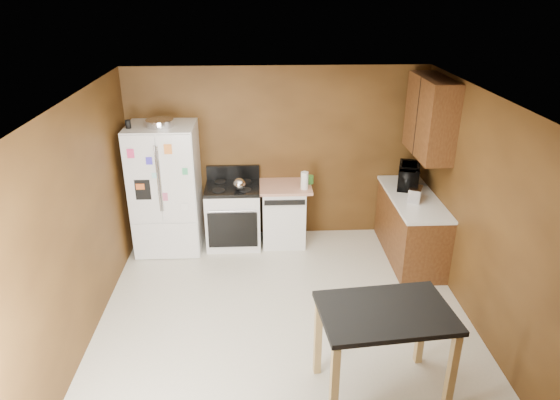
{
  "coord_description": "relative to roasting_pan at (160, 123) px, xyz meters",
  "views": [
    {
      "loc": [
        -0.26,
        -4.57,
        3.53
      ],
      "look_at": [
        -0.02,
        0.85,
        1.15
      ],
      "focal_mm": 32.0,
      "sensor_mm": 36.0,
      "label": 1
    }
  ],
  "objects": [
    {
      "name": "toaster",
      "position": [
        3.3,
        -0.5,
        -0.85
      ],
      "size": [
        0.24,
        0.29,
        0.18
      ],
      "primitive_type": "cube",
      "rotation": [
        0.0,
        0.0,
        -0.43
      ],
      "color": "silver",
      "rests_on": "right_cabinets"
    },
    {
      "name": "right_cabinets",
      "position": [
        3.38,
        -0.34,
        -0.94
      ],
      "size": [
        0.63,
        1.58,
        2.45
      ],
      "color": "brown",
      "rests_on": "ground"
    },
    {
      "name": "wall_back",
      "position": [
        1.54,
        0.43,
        -0.6
      ],
      "size": [
        4.2,
        0.0,
        4.2
      ],
      "primitive_type": "plane",
      "rotation": [
        1.57,
        0.0,
        0.0
      ],
      "color": "brown",
      "rests_on": "ground"
    },
    {
      "name": "ceiling",
      "position": [
        1.54,
        -1.82,
        0.65
      ],
      "size": [
        4.5,
        4.5,
        0.0
      ],
      "primitive_type": "plane",
      "rotation": [
        3.14,
        0.0,
        0.0
      ],
      "color": "white",
      "rests_on": "ground"
    },
    {
      "name": "wall_right",
      "position": [
        3.64,
        -1.82,
        -0.6
      ],
      "size": [
        0.0,
        4.5,
        4.5
      ],
      "primitive_type": "plane",
      "rotation": [
        1.57,
        0.0,
        -1.57
      ],
      "color": "brown",
      "rests_on": "ground"
    },
    {
      "name": "paper_towel",
      "position": [
        1.9,
        -0.01,
        -0.83
      ],
      "size": [
        0.13,
        0.13,
        0.24
      ],
      "primitive_type": "cylinder",
      "rotation": [
        0.0,
        0.0,
        0.26
      ],
      "color": "white",
      "rests_on": "dishwasher"
    },
    {
      "name": "roasting_pan",
      "position": [
        0.0,
        0.0,
        0.0
      ],
      "size": [
        0.36,
        0.36,
        0.09
      ],
      "primitive_type": "cylinder",
      "color": "silver",
      "rests_on": "refrigerator"
    },
    {
      "name": "refrigerator",
      "position": [
        -0.01,
        0.04,
        -0.95
      ],
      "size": [
        0.9,
        0.8,
        1.8
      ],
      "color": "white",
      "rests_on": "ground"
    },
    {
      "name": "pen_cup",
      "position": [
        -0.39,
        -0.08,
        0.01
      ],
      "size": [
        0.07,
        0.07,
        0.11
      ],
      "primitive_type": "cylinder",
      "color": "black",
      "rests_on": "refrigerator"
    },
    {
      "name": "wall_front",
      "position": [
        1.54,
        -4.07,
        -0.6
      ],
      "size": [
        4.2,
        0.0,
        4.2
      ],
      "primitive_type": "plane",
      "rotation": [
        -1.57,
        0.0,
        0.0
      ],
      "color": "brown",
      "rests_on": "ground"
    },
    {
      "name": "floor",
      "position": [
        1.54,
        -1.82,
        -1.85
      ],
      "size": [
        4.5,
        4.5,
        0.0
      ],
      "primitive_type": "plane",
      "color": "beige",
      "rests_on": "ground"
    },
    {
      "name": "island",
      "position": [
        2.36,
        -2.85,
        -1.08
      ],
      "size": [
        1.22,
        0.88,
        0.91
      ],
      "color": "black",
      "rests_on": "ground"
    },
    {
      "name": "microwave",
      "position": [
        3.35,
        -0.01,
        -0.8
      ],
      "size": [
        0.49,
        0.59,
        0.28
      ],
      "primitive_type": "imported",
      "rotation": [
        0.0,
        0.0,
        1.27
      ],
      "color": "black",
      "rests_on": "right_cabinets"
    },
    {
      "name": "dishwasher",
      "position": [
        1.62,
        0.13,
        -1.39
      ],
      "size": [
        0.78,
        0.63,
        0.89
      ],
      "color": "white",
      "rests_on": "ground"
    },
    {
      "name": "kettle",
      "position": [
        1.0,
        -0.05,
        -0.86
      ],
      "size": [
        0.17,
        0.17,
        0.17
      ],
      "primitive_type": "sphere",
      "color": "silver",
      "rests_on": "gas_range"
    },
    {
      "name": "green_canister",
      "position": [
        2.0,
        0.18,
        -0.9
      ],
      "size": [
        0.13,
        0.13,
        0.11
      ],
      "primitive_type": "cylinder",
      "rotation": [
        0.0,
        0.0,
        0.3
      ],
      "color": "#409338",
      "rests_on": "dishwasher"
    },
    {
      "name": "wall_left",
      "position": [
        -0.56,
        -1.82,
        -0.6
      ],
      "size": [
        0.0,
        4.5,
        4.5
      ],
      "primitive_type": "plane",
      "rotation": [
        1.57,
        0.0,
        1.57
      ],
      "color": "brown",
      "rests_on": "ground"
    },
    {
      "name": "gas_range",
      "position": [
        0.9,
        0.1,
        -1.38
      ],
      "size": [
        0.76,
        0.68,
        1.1
      ],
      "color": "white",
      "rests_on": "ground"
    }
  ]
}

